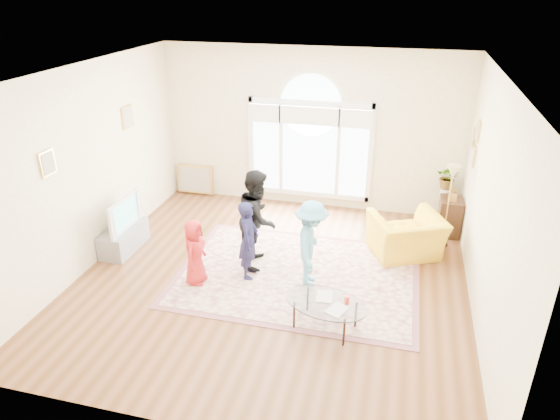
% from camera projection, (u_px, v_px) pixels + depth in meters
% --- Properties ---
extents(ground, '(6.00, 6.00, 0.00)m').
position_uv_depth(ground, '(272.00, 279.00, 7.92)').
color(ground, '#583217').
rests_on(ground, ground).
extents(room_shell, '(6.00, 6.00, 6.00)m').
position_uv_depth(room_shell, '(309.00, 134.00, 9.74)').
color(room_shell, '#F4EAC2').
rests_on(room_shell, ground).
extents(area_rug, '(3.60, 2.60, 0.02)m').
position_uv_depth(area_rug, '(298.00, 275.00, 8.01)').
color(area_rug, beige).
rests_on(area_rug, ground).
extents(rug_border, '(3.80, 2.80, 0.01)m').
position_uv_depth(rug_border, '(298.00, 275.00, 8.01)').
color(rug_border, '#875056').
rests_on(rug_border, ground).
extents(tv_console, '(0.45, 1.00, 0.42)m').
position_uv_depth(tv_console, '(124.00, 238.00, 8.70)').
color(tv_console, gray).
rests_on(tv_console, ground).
extents(television, '(0.17, 0.99, 0.57)m').
position_uv_depth(television, '(121.00, 213.00, 8.49)').
color(television, black).
rests_on(television, tv_console).
extents(coffee_table, '(1.29, 1.00, 0.54)m').
position_uv_depth(coffee_table, '(326.00, 303.00, 6.65)').
color(coffee_table, silver).
rests_on(coffee_table, ground).
extents(armchair, '(1.43, 1.37, 0.73)m').
position_uv_depth(armchair, '(406.00, 236.00, 8.45)').
color(armchair, yellow).
rests_on(armchair, ground).
extents(side_cabinet, '(0.40, 0.50, 0.70)m').
position_uv_depth(side_cabinet, '(450.00, 217.00, 9.17)').
color(side_cabinet, black).
rests_on(side_cabinet, ground).
extents(floor_lamp, '(0.29, 0.29, 1.51)m').
position_uv_depth(floor_lamp, '(452.00, 178.00, 8.39)').
color(floor_lamp, black).
rests_on(floor_lamp, ground).
extents(plant_pedestal, '(0.20, 0.20, 0.70)m').
position_uv_depth(plant_pedestal, '(444.00, 205.00, 9.62)').
color(plant_pedestal, white).
rests_on(plant_pedestal, ground).
extents(potted_plant, '(0.47, 0.43, 0.46)m').
position_uv_depth(potted_plant, '(448.00, 177.00, 9.37)').
color(potted_plant, '#33722D').
rests_on(potted_plant, plant_pedestal).
extents(leaning_picture, '(0.80, 0.14, 0.62)m').
position_uv_depth(leaning_picture, '(197.00, 194.00, 11.02)').
color(leaning_picture, tan).
rests_on(leaning_picture, ground).
extents(child_red, '(0.35, 0.52, 1.05)m').
position_uv_depth(child_red, '(195.00, 252.00, 7.60)').
color(child_red, red).
rests_on(child_red, area_rug).
extents(child_navy, '(0.34, 0.49, 1.28)m').
position_uv_depth(child_navy, '(249.00, 240.00, 7.72)').
color(child_navy, '#1A1A3E').
rests_on(child_navy, area_rug).
extents(child_black, '(0.70, 0.85, 1.63)m').
position_uv_depth(child_black, '(258.00, 218.00, 8.01)').
color(child_black, black).
rests_on(child_black, area_rug).
extents(child_blue, '(0.60, 0.94, 1.37)m').
position_uv_depth(child_blue, '(311.00, 244.00, 7.50)').
color(child_blue, '#5DA9CC').
rests_on(child_blue, area_rug).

